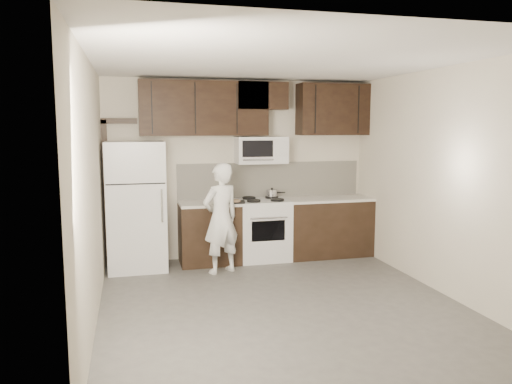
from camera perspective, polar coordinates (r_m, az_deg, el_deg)
name	(u,v)px	position (r m, az deg, el deg)	size (l,w,h in m)	color
floor	(282,305)	(5.80, 2.94, -12.73)	(4.50, 4.50, 0.00)	#4F4D4A
back_wall	(239,169)	(7.65, -1.97, 2.61)	(4.00, 4.00, 0.00)	beige
ceiling	(283,61)	(5.48, 3.13, 14.77)	(4.50, 4.50, 0.00)	white
counter_run	(282,229)	(7.63, 3.00, -4.20)	(2.95, 0.64, 0.91)	black
stove	(263,229)	(7.55, 0.80, -4.29)	(0.76, 0.66, 0.94)	silver
backsplash	(270,180)	(7.77, 1.66, 1.43)	(2.90, 0.02, 0.54)	silver
upper_cabinets	(255,107)	(7.50, -0.14, 9.64)	(3.48, 0.35, 0.78)	black
microwave	(261,150)	(7.51, 0.58, 4.81)	(0.76, 0.42, 0.40)	silver
refrigerator	(136,206)	(7.17, -13.52, -1.56)	(0.80, 0.76, 1.80)	silver
door_trim	(109,180)	(7.45, -16.49, 1.38)	(0.50, 0.08, 2.12)	black
saucepan	(272,194)	(7.65, 1.83, -0.21)	(0.29, 0.17, 0.16)	silver
baking_tray	(232,202)	(7.21, -2.73, -1.14)	(0.36, 0.27, 0.02)	black
pizza	(232,201)	(7.21, -2.73, -1.00)	(0.24, 0.24, 0.02)	#D0B08B
person	(221,218)	(6.83, -4.03, -3.01)	(0.55, 0.36, 1.52)	white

